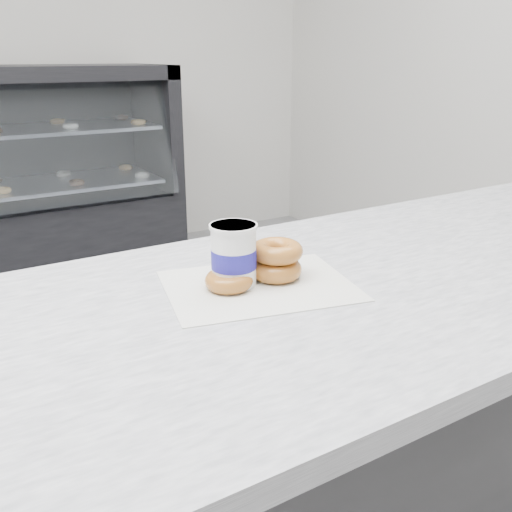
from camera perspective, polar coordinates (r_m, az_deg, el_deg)
The scene contains 4 objects.
wax_paper at distance 1.06m, azimuth 0.29°, elevation -2.98°, with size 0.34×0.26×0.00m, color silver.
donut_single at distance 1.04m, azimuth -2.73°, elevation -2.45°, with size 0.09×0.09×0.03m, color #B36D31.
donut_stack at distance 1.08m, azimuth 2.04°, elevation -0.40°, with size 0.14×0.14×0.07m.
coffee_cup at distance 1.04m, azimuth -2.25°, elevation 0.11°, with size 0.11×0.11×0.12m.
Camera 1 is at (-0.22, -1.37, 1.31)m, focal length 40.00 mm.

